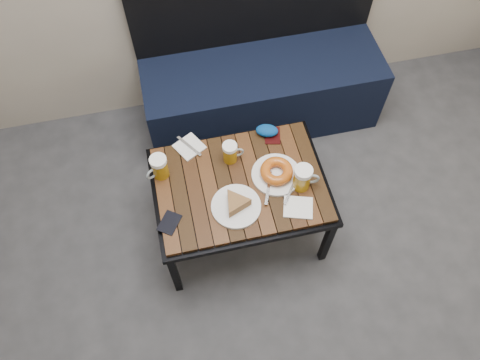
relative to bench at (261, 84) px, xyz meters
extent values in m
cube|color=black|center=(0.00, -0.02, -0.05)|extent=(1.40, 0.50, 0.45)
cube|color=black|center=(0.00, 0.21, 0.43)|extent=(1.40, 0.05, 0.50)
cube|color=black|center=(-0.69, -1.05, -0.06)|extent=(0.04, 0.03, 0.42)
cube|color=black|center=(0.09, -1.05, -0.06)|extent=(0.04, 0.03, 0.42)
cube|color=black|center=(-0.69, -0.49, -0.06)|extent=(0.04, 0.04, 0.42)
cube|color=black|center=(0.09, -0.49, -0.06)|extent=(0.04, 0.04, 0.42)
cube|color=black|center=(-0.30, -0.77, 0.16)|extent=(0.84, 0.62, 0.03)
cube|color=#36190C|center=(-0.30, -0.77, 0.19)|extent=(0.80, 0.58, 0.02)
cylinder|color=#9D6E0C|center=(-0.66, -0.63, 0.25)|extent=(0.11, 0.11, 0.11)
cylinder|color=white|center=(-0.66, -0.63, 0.32)|extent=(0.08, 0.08, 0.02)
torus|color=#8C999E|center=(-0.70, -0.66, 0.25)|extent=(0.06, 0.04, 0.07)
cylinder|color=#9D6E0C|center=(-0.32, -0.62, 0.25)|extent=(0.07, 0.07, 0.09)
cylinder|color=white|center=(-0.32, -0.62, 0.30)|extent=(0.07, 0.07, 0.02)
torus|color=#8C999E|center=(-0.28, -0.62, 0.25)|extent=(0.06, 0.01, 0.06)
cylinder|color=#9D6E0C|center=(-0.02, -0.84, 0.26)|extent=(0.10, 0.10, 0.11)
cylinder|color=white|center=(-0.02, -0.84, 0.33)|extent=(0.09, 0.09, 0.03)
torus|color=#8C999E|center=(0.02, -0.85, 0.26)|extent=(0.07, 0.02, 0.07)
cylinder|color=white|center=(-0.35, -0.89, 0.21)|extent=(0.23, 0.23, 0.02)
cylinder|color=white|center=(-0.12, -0.76, 0.21)|extent=(0.24, 0.24, 0.02)
torus|color=#963C0D|center=(-0.12, -0.76, 0.24)|extent=(0.16, 0.16, 0.05)
cube|color=#A5A8AD|center=(-0.06, -0.83, 0.22)|extent=(0.15, 0.21, 0.00)
cube|color=#A5A8AD|center=(-0.18, -0.83, 0.22)|extent=(0.08, 0.17, 0.00)
cube|color=white|center=(-0.51, -0.51, 0.20)|extent=(0.17, 0.17, 0.01)
cube|color=#A5A8AD|center=(-0.51, -0.51, 0.21)|extent=(0.11, 0.15, 0.00)
cube|color=white|center=(-0.07, -0.96, 0.20)|extent=(0.16, 0.15, 0.01)
cube|color=black|center=(-0.66, -0.90, 0.20)|extent=(0.13, 0.14, 0.01)
cube|color=black|center=(-0.08, -0.53, 0.20)|extent=(0.10, 0.12, 0.01)
ellipsoid|color=#051387|center=(-0.11, -0.51, 0.22)|extent=(0.13, 0.11, 0.05)
camera|label=1|loc=(-0.55, -1.88, 2.13)|focal=35.00mm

